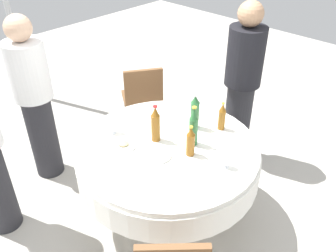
{
  "coord_description": "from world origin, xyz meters",
  "views": [
    {
      "loc": [
        1.52,
        -1.61,
        2.4
      ],
      "look_at": [
        0.0,
        0.0,
        0.92
      ],
      "focal_mm": 38.65,
      "sensor_mm": 36.0,
      "label": 1
    }
  ],
  "objects_px": {
    "bottle_green_inner": "(193,127)",
    "bottle_amber_front": "(222,117)",
    "dining_table": "(168,161)",
    "bottle_amber_right": "(156,124)",
    "bottle_amber_north": "(191,142)",
    "person_inner": "(242,83)",
    "bottle_green_east": "(195,112)",
    "wine_glass_front": "(226,157)",
    "chair_west": "(143,96)",
    "person_east": "(35,99)",
    "plate_outer": "(123,145)",
    "plate_left": "(158,155)",
    "wine_glass_north": "(112,122)"
  },
  "relations": [
    {
      "from": "bottle_amber_right",
      "to": "person_inner",
      "type": "bearing_deg",
      "value": 87.43
    },
    {
      "from": "bottle_amber_front",
      "to": "wine_glass_front",
      "type": "xyz_separation_m",
      "value": [
        0.31,
        -0.37,
        -0.02
      ]
    },
    {
      "from": "dining_table",
      "to": "bottle_amber_right",
      "type": "bearing_deg",
      "value": -175.8
    },
    {
      "from": "bottle_amber_north",
      "to": "wine_glass_front",
      "type": "relative_size",
      "value": 1.91
    },
    {
      "from": "bottle_amber_right",
      "to": "bottle_amber_north",
      "type": "xyz_separation_m",
      "value": [
        0.31,
        0.04,
        -0.03
      ]
    },
    {
      "from": "bottle_green_east",
      "to": "person_east",
      "type": "bearing_deg",
      "value": -149.52
    },
    {
      "from": "bottle_green_east",
      "to": "person_inner",
      "type": "height_order",
      "value": "person_inner"
    },
    {
      "from": "bottle_green_inner",
      "to": "person_east",
      "type": "height_order",
      "value": "person_east"
    },
    {
      "from": "bottle_amber_front",
      "to": "plate_left",
      "type": "relative_size",
      "value": 1.21
    },
    {
      "from": "wine_glass_front",
      "to": "person_inner",
      "type": "xyz_separation_m",
      "value": [
        -0.54,
        1.0,
        0.01
      ]
    },
    {
      "from": "bottle_amber_right",
      "to": "wine_glass_north",
      "type": "distance_m",
      "value": 0.37
    },
    {
      "from": "bottle_green_east",
      "to": "bottle_amber_north",
      "type": "relative_size",
      "value": 1.23
    },
    {
      "from": "dining_table",
      "to": "wine_glass_front",
      "type": "relative_size",
      "value": 10.95
    },
    {
      "from": "person_east",
      "to": "person_inner",
      "type": "relative_size",
      "value": 0.98
    },
    {
      "from": "plate_left",
      "to": "person_east",
      "type": "bearing_deg",
      "value": -168.92
    },
    {
      "from": "bottle_green_inner",
      "to": "bottle_amber_north",
      "type": "xyz_separation_m",
      "value": [
        0.07,
        -0.11,
        -0.04
      ]
    },
    {
      "from": "bottle_amber_right",
      "to": "plate_left",
      "type": "xyz_separation_m",
      "value": [
        0.16,
        -0.13,
        -0.14
      ]
    },
    {
      "from": "bottle_green_inner",
      "to": "chair_west",
      "type": "relative_size",
      "value": 0.38
    },
    {
      "from": "plate_left",
      "to": "wine_glass_front",
      "type": "bearing_deg",
      "value": 29.01
    },
    {
      "from": "dining_table",
      "to": "bottle_green_inner",
      "type": "relative_size",
      "value": 4.29
    },
    {
      "from": "dining_table",
      "to": "bottle_amber_north",
      "type": "xyz_separation_m",
      "value": [
        0.19,
        0.03,
        0.26
      ]
    },
    {
      "from": "bottle_green_inner",
      "to": "bottle_amber_north",
      "type": "relative_size",
      "value": 1.33
    },
    {
      "from": "bottle_amber_front",
      "to": "bottle_green_east",
      "type": "bearing_deg",
      "value": -141.98
    },
    {
      "from": "bottle_amber_right",
      "to": "plate_outer",
      "type": "bearing_deg",
      "value": -118.13
    },
    {
      "from": "plate_outer",
      "to": "person_east",
      "type": "height_order",
      "value": "person_east"
    },
    {
      "from": "bottle_green_inner",
      "to": "bottle_amber_right",
      "type": "height_order",
      "value": "bottle_green_inner"
    },
    {
      "from": "wine_glass_front",
      "to": "plate_left",
      "type": "distance_m",
      "value": 0.5
    },
    {
      "from": "dining_table",
      "to": "plate_outer",
      "type": "height_order",
      "value": "plate_outer"
    },
    {
      "from": "bottle_amber_right",
      "to": "wine_glass_front",
      "type": "height_order",
      "value": "bottle_amber_right"
    },
    {
      "from": "wine_glass_front",
      "to": "chair_west",
      "type": "relative_size",
      "value": 0.15
    },
    {
      "from": "plate_outer",
      "to": "person_inner",
      "type": "distance_m",
      "value": 1.35
    },
    {
      "from": "plate_left",
      "to": "person_inner",
      "type": "xyz_separation_m",
      "value": [
        -0.11,
        1.23,
        0.1
      ]
    },
    {
      "from": "bottle_amber_front",
      "to": "plate_left",
      "type": "xyz_separation_m",
      "value": [
        -0.12,
        -0.61,
        -0.11
      ]
    },
    {
      "from": "plate_left",
      "to": "plate_outer",
      "type": "xyz_separation_m",
      "value": [
        -0.28,
        -0.1,
        0.0
      ]
    },
    {
      "from": "plate_left",
      "to": "chair_west",
      "type": "bearing_deg",
      "value": 142.1
    },
    {
      "from": "plate_outer",
      "to": "person_inner",
      "type": "xyz_separation_m",
      "value": [
        0.17,
        1.33,
        0.09
      ]
    },
    {
      "from": "dining_table",
      "to": "bottle_amber_front",
      "type": "height_order",
      "value": "bottle_amber_front"
    },
    {
      "from": "bottle_green_inner",
      "to": "bottle_amber_front",
      "type": "height_order",
      "value": "bottle_green_inner"
    },
    {
      "from": "bottle_amber_right",
      "to": "wine_glass_front",
      "type": "distance_m",
      "value": 0.6
    },
    {
      "from": "bottle_amber_right",
      "to": "chair_west",
      "type": "xyz_separation_m",
      "value": [
        -0.89,
        0.68,
        -0.37
      ]
    },
    {
      "from": "person_east",
      "to": "chair_west",
      "type": "xyz_separation_m",
      "value": [
        0.25,
        1.06,
        -0.31
      ]
    },
    {
      "from": "dining_table",
      "to": "person_east",
      "type": "distance_m",
      "value": 1.34
    },
    {
      "from": "bottle_green_east",
      "to": "wine_glass_front",
      "type": "height_order",
      "value": "bottle_green_east"
    },
    {
      "from": "bottle_amber_right",
      "to": "bottle_amber_north",
      "type": "relative_size",
      "value": 1.24
    },
    {
      "from": "plate_left",
      "to": "person_inner",
      "type": "relative_size",
      "value": 0.13
    },
    {
      "from": "dining_table",
      "to": "bottle_amber_right",
      "type": "xyz_separation_m",
      "value": [
        -0.12,
        -0.01,
        0.29
      ]
    },
    {
      "from": "plate_outer",
      "to": "bottle_green_inner",
      "type": "bearing_deg",
      "value": 46.61
    },
    {
      "from": "dining_table",
      "to": "person_east",
      "type": "bearing_deg",
      "value": -162.51
    },
    {
      "from": "bottle_amber_north",
      "to": "plate_left",
      "type": "bearing_deg",
      "value": -131.63
    },
    {
      "from": "wine_glass_north",
      "to": "person_east",
      "type": "xyz_separation_m",
      "value": [
        -0.81,
        -0.21,
        -0.02
      ]
    }
  ]
}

